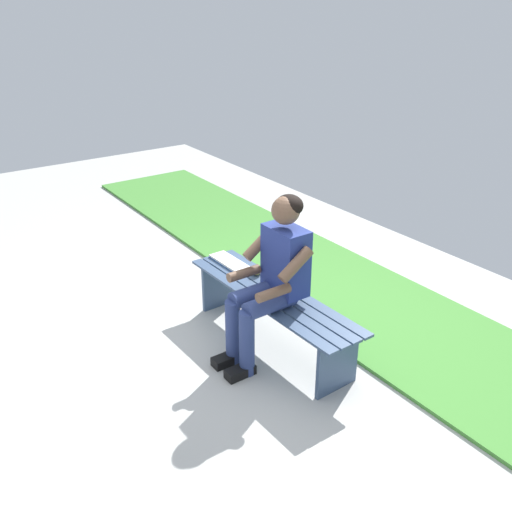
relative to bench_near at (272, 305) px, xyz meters
name	(u,v)px	position (x,y,z in m)	size (l,w,h in m)	color
ground_plane	(102,327)	(1.01, 1.00, -0.35)	(10.00, 7.00, 0.04)	#B2B2AD
grass_strip	(364,303)	(0.00, -1.01, -0.32)	(9.00, 1.32, 0.03)	#478C38
bench_near	(272,305)	(0.00, 0.00, 0.00)	(1.69, 0.44, 0.44)	#384C6B
person_seated	(272,274)	(-0.13, 0.10, 0.35)	(0.50, 0.69, 1.24)	navy
apple	(256,270)	(0.32, -0.08, 0.15)	(0.08, 0.08, 0.08)	gold
book_open	(230,262)	(0.62, -0.02, 0.11)	(0.42, 0.17, 0.02)	white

